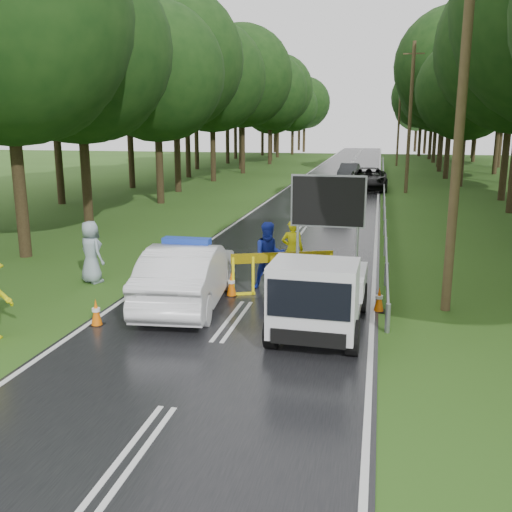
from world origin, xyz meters
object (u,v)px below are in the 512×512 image
(police_sedan, at_px, (188,275))
(queue_car_fourth, at_px, (349,171))
(queue_car_second, at_px, (340,190))
(work_truck, at_px, (320,292))
(queue_car_third, at_px, (368,179))
(barrier, at_px, (283,263))
(civilian, at_px, (269,256))
(queue_car_first, at_px, (338,202))
(officer, at_px, (292,250))

(police_sedan, distance_m, queue_car_fourth, 36.01)
(police_sedan, relative_size, queue_car_second, 1.19)
(work_truck, height_order, queue_car_third, work_truck)
(police_sedan, height_order, queue_car_second, police_sedan)
(police_sedan, distance_m, queue_car_third, 28.79)
(police_sedan, xyz_separation_m, queue_car_second, (2.46, 22.50, -0.20))
(barrier, distance_m, queue_car_fourth, 34.35)
(civilian, bearing_deg, queue_car_fourth, 68.32)
(civilian, bearing_deg, queue_car_first, 65.39)
(police_sedan, bearing_deg, queue_car_first, -105.37)
(civilian, height_order, queue_car_fourth, civilian)
(queue_car_second, bearing_deg, civilian, -92.64)
(barrier, distance_m, civilian, 0.66)
(civilian, height_order, queue_car_second, civilian)
(queue_car_first, height_order, queue_car_third, queue_car_third)
(work_truck, xyz_separation_m, queue_car_second, (-1.16, 23.70, -0.31))
(barrier, xyz_separation_m, queue_car_second, (0.18, 20.91, -0.28))
(police_sedan, height_order, civilian, civilian)
(barrier, bearing_deg, work_truck, -85.95)
(police_sedan, bearing_deg, barrier, -150.97)
(queue_car_third, relative_size, queue_car_fourth, 1.37)
(queue_car_third, bearing_deg, work_truck, -91.62)
(work_truck, bearing_deg, officer, 108.02)
(queue_car_third, bearing_deg, queue_car_first, -97.04)
(queue_car_third, bearing_deg, queue_car_fourth, 102.87)
(civilian, bearing_deg, queue_car_third, 64.21)
(queue_car_second, bearing_deg, queue_car_first, -88.05)
(police_sedan, xyz_separation_m, queue_car_fourth, (2.27, 35.93, -0.15))
(queue_car_first, bearing_deg, officer, -94.50)
(queue_car_first, distance_m, queue_car_fourth, 19.44)
(queue_car_first, bearing_deg, work_truck, -89.83)
(barrier, xyz_separation_m, queue_car_third, (1.80, 26.91, -0.12))
(work_truck, xyz_separation_m, civilian, (-1.81, 3.25, 0.04))
(police_sedan, distance_m, officer, 3.95)
(barrier, height_order, officer, officer)
(work_truck, relative_size, queue_car_third, 0.78)
(queue_car_first, distance_m, queue_car_second, 6.01)
(barrier, xyz_separation_m, civilian, (-0.47, 0.46, 0.07))
(queue_car_third, bearing_deg, civilian, -95.63)
(civilian, height_order, queue_car_first, civilian)
(officer, distance_m, queue_car_second, 19.31)
(queue_car_second, bearing_deg, queue_car_third, 74.10)
(police_sedan, distance_m, queue_car_first, 16.73)
(queue_car_second, height_order, queue_car_fourth, queue_car_fourth)
(queue_car_first, relative_size, queue_car_third, 0.65)
(barrier, relative_size, queue_car_second, 0.62)
(queue_car_first, relative_size, queue_car_second, 0.85)
(queue_car_second, height_order, queue_car_third, queue_car_third)
(officer, height_order, queue_car_fourth, officer)
(police_sedan, relative_size, queue_car_third, 0.92)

